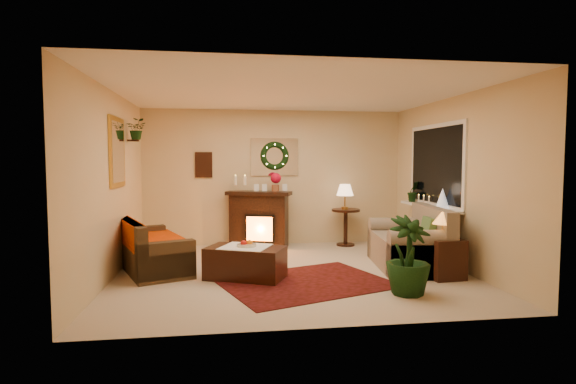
{
  "coord_description": "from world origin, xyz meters",
  "views": [
    {
      "loc": [
        -0.95,
        -6.42,
        1.63
      ],
      "look_at": [
        0.0,
        0.35,
        1.15
      ],
      "focal_mm": 28.0,
      "sensor_mm": 36.0,
      "label": 1
    }
  ],
  "objects": [
    {
      "name": "sofa",
      "position": [
        -2.04,
        0.43,
        0.43
      ],
      "size": [
        1.37,
        1.93,
        0.76
      ],
      "primitive_type": "cube",
      "rotation": [
        0.0,
        0.0,
        0.38
      ],
      "color": "#482C18",
      "rests_on": "floor"
    },
    {
      "name": "mantel_candle_b",
      "position": [
        -0.59,
        1.96,
        1.26
      ],
      "size": [
        0.06,
        0.06,
        0.17
      ],
      "primitive_type": "cylinder",
      "color": "white",
      "rests_on": "fireplace"
    },
    {
      "name": "lamp_cream",
      "position": [
        1.3,
        1.84,
        0.88
      ],
      "size": [
        0.32,
        0.32,
        0.49
      ],
      "primitive_type": "cone",
      "color": "#FCC996",
      "rests_on": "side_table_round"
    },
    {
      "name": "wall_back",
      "position": [
        0.0,
        2.25,
        1.3
      ],
      "size": [
        5.0,
        5.0,
        0.0
      ],
      "primitive_type": "plane",
      "color": "#EFD88C",
      "rests_on": "ground"
    },
    {
      "name": "wall_right",
      "position": [
        2.5,
        0.0,
        1.3
      ],
      "size": [
        4.5,
        4.5,
        0.0
      ],
      "primitive_type": "plane",
      "color": "#EFD88C",
      "rests_on": "ground"
    },
    {
      "name": "fruit_bowl",
      "position": [
        -0.67,
        -0.29,
        0.45
      ],
      "size": [
        0.27,
        0.27,
        0.06
      ],
      "primitive_type": "cylinder",
      "color": "beige",
      "rests_on": "coffee_table"
    },
    {
      "name": "mini_tree",
      "position": [
        2.4,
        0.13,
        1.04
      ],
      "size": [
        0.22,
        0.22,
        0.33
      ],
      "primitive_type": "cone",
      "color": "silver",
      "rests_on": "window_sill"
    },
    {
      "name": "wall_front",
      "position": [
        0.0,
        -2.25,
        1.3
      ],
      "size": [
        5.0,
        5.0,
        0.0
      ],
      "primitive_type": "plane",
      "color": "#EFD88C",
      "rests_on": "ground"
    },
    {
      "name": "poinsettia",
      "position": [
        -0.01,
        1.94,
        1.3
      ],
      "size": [
        0.2,
        0.2,
        0.2
      ],
      "primitive_type": "sphere",
      "color": "#B90828",
      "rests_on": "fireplace"
    },
    {
      "name": "window_glass",
      "position": [
        2.47,
        0.55,
        1.55
      ],
      "size": [
        0.02,
        1.7,
        1.22
      ],
      "primitive_type": "cube",
      "color": "black",
      "rests_on": "wall_right"
    },
    {
      "name": "mantel_mirror",
      "position": [
        0.0,
        2.23,
        1.7
      ],
      "size": [
        0.92,
        0.02,
        0.72
      ],
      "primitive_type": "cube",
      "color": "white",
      "rests_on": "wall_back"
    },
    {
      "name": "loveseat",
      "position": [
        1.81,
        0.03,
        0.42
      ],
      "size": [
        1.11,
        1.7,
        0.93
      ],
      "primitive_type": "cube",
      "rotation": [
        0.0,
        0.0,
        -0.12
      ],
      "color": "#B0A68A",
      "rests_on": "floor"
    },
    {
      "name": "coffee_table",
      "position": [
        -0.68,
        -0.29,
        0.21
      ],
      "size": [
        1.19,
        0.95,
        0.44
      ],
      "primitive_type": "cube",
      "rotation": [
        0.0,
        0.0,
        -0.42
      ],
      "color": "#2F1F0D",
      "rests_on": "floor"
    },
    {
      "name": "sill_plant",
      "position": [
        2.39,
        1.21,
        1.08
      ],
      "size": [
        0.27,
        0.22,
        0.49
      ],
      "primitive_type": "imported",
      "color": "#133218",
      "rests_on": "window_sill"
    },
    {
      "name": "red_throw",
      "position": [
        -2.07,
        0.58,
        0.46
      ],
      "size": [
        0.83,
        1.35,
        0.02
      ],
      "primitive_type": "cube",
      "color": "#B90718",
      "rests_on": "sofa"
    },
    {
      "name": "wall_art",
      "position": [
        -1.35,
        2.23,
        1.55
      ],
      "size": [
        0.32,
        0.03,
        0.48
      ],
      "primitive_type": "cube",
      "color": "#381E11",
      "rests_on": "wall_back"
    },
    {
      "name": "side_table_round",
      "position": [
        1.33,
        1.88,
        0.32
      ],
      "size": [
        0.57,
        0.57,
        0.7
      ],
      "primitive_type": "cylinder",
      "rotation": [
        0.0,
        0.0,
        0.06
      ],
      "color": "#3F2619",
      "rests_on": "floor"
    },
    {
      "name": "lamp_tiffany",
      "position": [
        2.02,
        -0.65,
        0.74
      ],
      "size": [
        0.29,
        0.29,
        0.43
      ],
      "primitive_type": "cone",
      "color": "orange",
      "rests_on": "end_table_square"
    },
    {
      "name": "hanging_plant",
      "position": [
        -2.34,
        1.05,
        1.97
      ],
      "size": [
        0.33,
        0.28,
        0.36
      ],
      "primitive_type": "imported",
      "color": "#194719",
      "rests_on": "wall_left"
    },
    {
      "name": "mantel_candle_a",
      "position": [
        -0.76,
        2.01,
        1.26
      ],
      "size": [
        0.06,
        0.06,
        0.17
      ],
      "primitive_type": "cylinder",
      "color": "white",
      "rests_on": "fireplace"
    },
    {
      "name": "window_sill",
      "position": [
        2.38,
        0.55,
        0.87
      ],
      "size": [
        0.22,
        1.86,
        0.04
      ],
      "primitive_type": "cube",
      "color": "white",
      "rests_on": "wall_right"
    },
    {
      "name": "window_frame",
      "position": [
        2.48,
        0.55,
        1.55
      ],
      "size": [
        0.03,
        1.86,
        1.36
      ],
      "primitive_type": "cube",
      "color": "white",
      "rests_on": "wall_right"
    },
    {
      "name": "area_rug",
      "position": [
        0.1,
        -0.63,
        0.01
      ],
      "size": [
        2.55,
        2.23,
        0.01
      ],
      "primitive_type": "cube",
      "rotation": [
        0.0,
        0.0,
        0.34
      ],
      "color": "#400308",
      "rests_on": "floor"
    },
    {
      "name": "wreath",
      "position": [
        0.0,
        2.19,
        1.72
      ],
      "size": [
        0.55,
        0.11,
        0.55
      ],
      "primitive_type": "torus",
      "rotation": [
        1.57,
        0.0,
        0.0
      ],
      "color": "#194719",
      "rests_on": "wall_back"
    },
    {
      "name": "floor_palm",
      "position": [
        1.24,
        -1.3,
        0.45
      ],
      "size": [
        2.08,
        2.08,
        2.86
      ],
      "primitive_type": "imported",
      "rotation": [
        0.0,
        0.0,
        0.37
      ],
      "color": "#1B4D1E",
      "rests_on": "floor"
    },
    {
      "name": "floor",
      "position": [
        0.0,
        0.0,
        0.0
      ],
      "size": [
        5.0,
        5.0,
        0.0
      ],
      "primitive_type": "plane",
      "color": "beige",
      "rests_on": "ground"
    },
    {
      "name": "wall_left",
      "position": [
        -2.5,
        0.0,
        1.3
      ],
      "size": [
        4.5,
        4.5,
        0.0
      ],
      "primitive_type": "plane",
      "color": "#EFD88C",
      "rests_on": "ground"
    },
    {
      "name": "ceiling",
      "position": [
        0.0,
        0.0,
        2.6
      ],
      "size": [
        5.0,
        5.0,
        0.0
      ],
      "primitive_type": "plane",
      "color": "white",
      "rests_on": "ground"
    },
    {
      "name": "gold_mirror",
      "position": [
        -2.48,
        0.3,
        1.75
      ],
      "size": [
        0.03,
        0.84,
        1.0
      ],
      "primitive_type": "cube",
      "color": "gold",
      "rests_on": "wall_left"
    },
    {
      "name": "end_table_square",
      "position": [
        2.05,
        -0.65,
        0.27
      ],
      "size": [
        0.48,
        0.48,
        0.55
      ],
      "primitive_type": "cube",
      "rotation": [
        0.0,
        0.0,
        0.07
      ],
      "color": "#362010",
      "rests_on": "floor"
    },
    {
      "name": "fireplace",
      "position": [
        -0.33,
        1.99,
        0.55
      ],
      "size": [
        1.12,
        0.68,
        0.98
      ],
      "primitive_type": "cube",
      "rotation": [
        0.0,
        0.0,
        -0.34
      ],
      "color": "black",
      "rests_on": "floor"
    }
  ]
}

